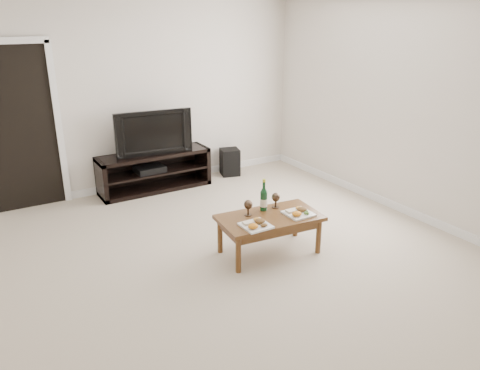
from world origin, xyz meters
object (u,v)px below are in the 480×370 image
object	(u,v)px
subwoofer	(230,162)
media_console	(155,171)
coffee_table	(269,234)
television	(152,131)

from	to	relation	value
subwoofer	media_console	bearing A→B (deg)	-163.38
media_console	coffee_table	size ratio (longest dim) A/B	1.50
television	subwoofer	xyz separation A→B (m)	(1.25, 0.02, -0.65)
subwoofer	television	bearing A→B (deg)	-163.38
television	coffee_table	world-z (taller)	television
media_console	subwoofer	xyz separation A→B (m)	(1.25, 0.02, -0.07)
subwoofer	coffee_table	size ratio (longest dim) A/B	0.39
television	coffee_table	distance (m)	2.51
media_console	coffee_table	bearing A→B (deg)	-82.17
subwoofer	coffee_table	distance (m)	2.59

